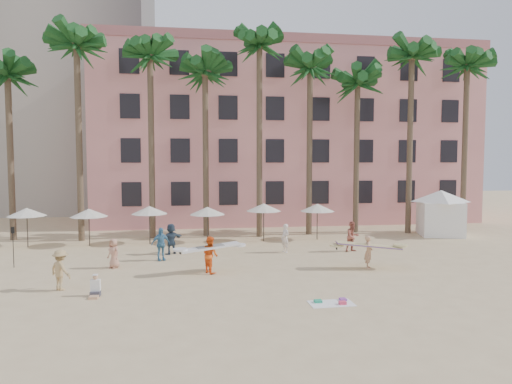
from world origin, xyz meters
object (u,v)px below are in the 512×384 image
at_px(cabana, 440,209).
at_px(carrier_yellow, 368,250).
at_px(carrier_white, 210,253).
at_px(pink_hotel, 282,138).

height_order(cabana, carrier_yellow, cabana).
xyz_separation_m(cabana, carrier_yellow, (-9.63, -9.58, -1.05)).
bearing_deg(carrier_yellow, carrier_white, 178.59).
xyz_separation_m(pink_hotel, carrier_white, (-8.15, -22.28, -6.99)).
bearing_deg(carrier_white, pink_hotel, 69.90).
bearing_deg(pink_hotel, carrier_yellow, -89.25).
distance_m(cabana, carrier_white, 20.39).
height_order(pink_hotel, cabana, pink_hotel).
distance_m(pink_hotel, cabana, 17.33).
relative_size(pink_hotel, cabana, 6.32).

